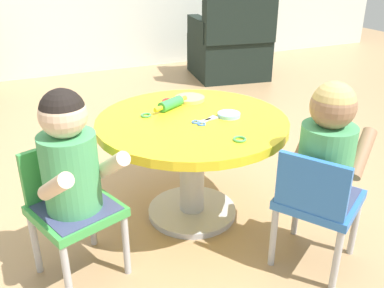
% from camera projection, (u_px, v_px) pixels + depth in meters
% --- Properties ---
extents(ground_plane, '(10.00, 10.00, 0.00)m').
position_uv_depth(ground_plane, '(192.00, 213.00, 2.15)').
color(ground_plane, tan).
extents(craft_table, '(0.88, 0.88, 0.52)m').
position_uv_depth(craft_table, '(192.00, 143.00, 1.99)').
color(craft_table, silver).
rests_on(craft_table, ground).
extents(child_chair_left, '(0.38, 0.38, 0.54)m').
position_uv_depth(child_chair_left, '(71.00, 206.00, 1.66)').
color(child_chair_left, '#B7B7BC').
rests_on(child_chair_left, ground).
extents(seated_child_left, '(0.37, 0.41, 0.51)m').
position_uv_depth(seated_child_left, '(69.00, 157.00, 1.53)').
color(seated_child_left, '#3F4772').
rests_on(seated_child_left, ground).
extents(child_chair_right, '(0.41, 0.41, 0.54)m').
position_uv_depth(child_chair_right, '(317.00, 202.00, 1.68)').
color(child_chair_right, '#B7B7BC').
rests_on(child_chair_right, ground).
extents(seated_child_right, '(0.44, 0.41, 0.51)m').
position_uv_depth(seated_child_right, '(328.00, 147.00, 1.62)').
color(seated_child_right, '#3F4772').
rests_on(seated_child_right, ground).
extents(armchair_dark, '(0.81, 0.82, 0.85)m').
position_uv_depth(armchair_dark, '(230.00, 47.00, 4.33)').
color(armchair_dark, black).
rests_on(armchair_dark, ground).
extents(rolling_pin, '(0.21, 0.13, 0.05)m').
position_uv_depth(rolling_pin, '(171.00, 104.00, 2.04)').
color(rolling_pin, green).
rests_on(rolling_pin, craft_table).
extents(craft_scissors, '(0.14, 0.10, 0.01)m').
position_uv_depth(craft_scissors, '(203.00, 122.00, 1.89)').
color(craft_scissors, silver).
rests_on(craft_scissors, craft_table).
extents(playdough_blob_0, '(0.10, 0.10, 0.02)m').
position_uv_depth(playdough_blob_0, '(229.00, 115.00, 1.95)').
color(playdough_blob_0, '#8CCCF2').
rests_on(playdough_blob_0, craft_table).
extents(playdough_blob_1, '(0.15, 0.15, 0.02)m').
position_uv_depth(playdough_blob_1, '(190.00, 99.00, 2.16)').
color(playdough_blob_1, '#F2CC72').
rests_on(playdough_blob_1, craft_table).
extents(cookie_cutter_0, '(0.06, 0.06, 0.01)m').
position_uv_depth(cookie_cutter_0, '(168.00, 100.00, 2.15)').
color(cookie_cutter_0, red).
rests_on(cookie_cutter_0, craft_table).
extents(cookie_cutter_1, '(0.06, 0.06, 0.01)m').
position_uv_depth(cookie_cutter_1, '(240.00, 139.00, 1.71)').
color(cookie_cutter_1, '#4CB259').
rests_on(cookie_cutter_1, craft_table).
extents(cookie_cutter_2, '(0.05, 0.05, 0.01)m').
position_uv_depth(cookie_cutter_2, '(146.00, 115.00, 1.96)').
color(cookie_cutter_2, '#4CB259').
rests_on(cookie_cutter_2, craft_table).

